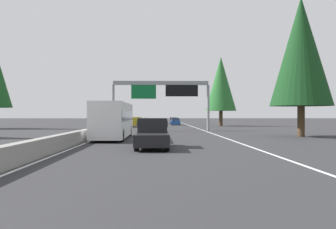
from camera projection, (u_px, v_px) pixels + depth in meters
name	position (u px, v px, depth m)	size (l,w,h in m)	color
ground_plane	(125.00, 127.00, 62.37)	(320.00, 320.00, 0.00)	#2D2D30
median_barrier	(132.00, 122.00, 82.36)	(180.00, 0.56, 0.90)	gray
shoulder_stripe_right	(189.00, 125.00, 72.65)	(160.00, 0.16, 0.01)	silver
shoulder_stripe_median	(131.00, 126.00, 72.37)	(160.00, 0.16, 0.01)	silver
sign_gantry_overhead	(162.00, 91.00, 48.81)	(0.50, 12.68, 6.45)	gray
pickup_far_left	(152.00, 133.00, 23.72)	(5.60, 2.00, 1.86)	black
bus_far_center	(114.00, 119.00, 32.97)	(11.50, 2.55, 3.10)	white
minivan_distant_a	(135.00, 121.00, 64.17)	(5.00, 1.95, 1.69)	#AD931E
sedan_far_right	(173.00, 121.00, 88.46)	(4.40, 1.80, 1.47)	slate
sedan_mid_right	(175.00, 122.00, 75.72)	(4.40, 1.80, 1.47)	#1E4793
conifer_right_near	(301.00, 51.00, 35.60)	(5.83, 5.83, 13.26)	#4C3823
conifer_right_mid	(221.00, 84.00, 69.51)	(5.63, 5.63, 12.80)	#4C3823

